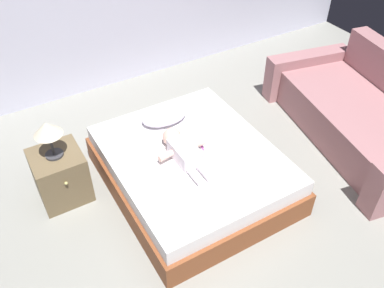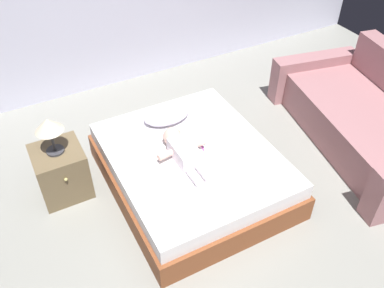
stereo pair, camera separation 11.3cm
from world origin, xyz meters
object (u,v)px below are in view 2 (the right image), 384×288
object	(u,v)px
bed	(192,169)
lamp	(48,127)
pillow	(166,115)
toothbrush	(201,144)
baby	(182,149)
couch	(370,119)
nightstand	(61,172)

from	to	relation	value
bed	lamp	xyz separation A→B (m)	(-1.07, 0.48, 0.56)
pillow	toothbrush	size ratio (longest dim) A/B	2.86
bed	toothbrush	bearing A→B (deg)	24.54
toothbrush	baby	bearing A→B (deg)	-167.55
pillow	couch	distance (m)	2.10
bed	nightstand	world-z (taller)	nightstand
bed	baby	bearing A→B (deg)	175.49
toothbrush	lamp	size ratio (longest dim) A/B	0.46
pillow	lamp	size ratio (longest dim) A/B	1.32
couch	baby	bearing A→B (deg)	172.21
lamp	nightstand	bearing A→B (deg)	-90.00
pillow	nightstand	size ratio (longest dim) A/B	0.95
pillow	couch	xyz separation A→B (m)	(1.93, -0.81, -0.19)
pillow	baby	bearing A→B (deg)	-101.06
pillow	couch	size ratio (longest dim) A/B	0.21
pillow	baby	size ratio (longest dim) A/B	0.69
bed	couch	size ratio (longest dim) A/B	0.76
bed	couch	xyz separation A→B (m)	(1.93, -0.27, 0.07)
couch	lamp	distance (m)	3.13
bed	nightstand	distance (m)	1.17
nightstand	lamp	distance (m)	0.51
couch	nightstand	world-z (taller)	couch
baby	nightstand	xyz separation A→B (m)	(-0.97, 0.47, -0.23)
baby	nightstand	distance (m)	1.11
lamp	pillow	bearing A→B (deg)	3.34
toothbrush	couch	world-z (taller)	couch
pillow	couch	bearing A→B (deg)	-22.84
pillow	toothbrush	xyz separation A→B (m)	(0.11, -0.49, -0.05)
lamp	bed	bearing A→B (deg)	-24.08
couch	nightstand	size ratio (longest dim) A/B	4.63
pillow	bed	bearing A→B (deg)	-90.86
bed	pillow	bearing A→B (deg)	89.14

